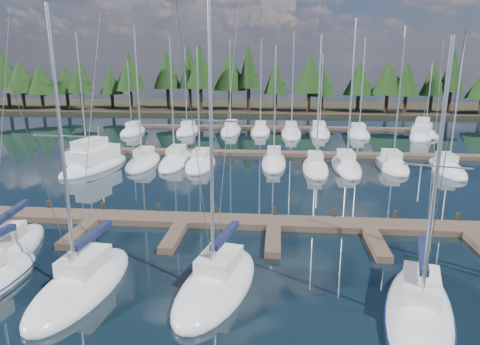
# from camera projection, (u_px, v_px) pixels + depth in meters

# --- Properties ---
(ground) EXTENTS (260.00, 260.00, 0.00)m
(ground) POSITION_uv_depth(u_px,v_px,m) (276.00, 178.00, 39.73)
(ground) COLOR black
(ground) RESTS_ON ground
(far_shore) EXTENTS (220.00, 30.00, 0.60)m
(far_shore) POSITION_uv_depth(u_px,v_px,m) (278.00, 108.00, 97.49)
(far_shore) COLOR #2A2517
(far_shore) RESTS_ON ground
(main_dock) EXTENTS (44.00, 6.13, 0.90)m
(main_dock) POSITION_uv_depth(u_px,v_px,m) (274.00, 226.00, 27.49)
(main_dock) COLOR brown
(main_dock) RESTS_ON ground
(back_docks) EXTENTS (50.00, 21.80, 0.40)m
(back_docks) POSITION_uv_depth(u_px,v_px,m) (277.00, 139.00, 58.55)
(back_docks) COLOR brown
(back_docks) RESTS_ON ground
(front_sailboat_0) EXTENTS (3.69, 10.03, 14.16)m
(front_sailboat_0) POSITION_uv_depth(u_px,v_px,m) (1.00, 258.00, 22.80)
(front_sailboat_0) COLOR silver
(front_sailboat_0) RESTS_ON ground
(front_sailboat_2) EXTENTS (3.68, 8.12, 13.51)m
(front_sailboat_2) POSITION_uv_depth(u_px,v_px,m) (82.00, 284.00, 20.16)
(front_sailboat_2) COLOR silver
(front_sailboat_2) RESTS_ON ground
(front_sailboat_3) EXTENTS (4.55, 8.21, 14.67)m
(front_sailboat_3) POSITION_uv_depth(u_px,v_px,m) (217.00, 284.00, 20.19)
(front_sailboat_3) COLOR silver
(front_sailboat_3) RESTS_ON ground
(front_sailboat_4) EXTENTS (5.20, 9.64, 12.16)m
(front_sailboat_4) POSITION_uv_depth(u_px,v_px,m) (419.00, 312.00, 17.92)
(front_sailboat_4) COLOR silver
(front_sailboat_4) RESTS_ON ground
(back_sailboat_rows) EXTENTS (48.02, 32.88, 15.34)m
(back_sailboat_rows) POSITION_uv_depth(u_px,v_px,m) (280.00, 145.00, 53.74)
(back_sailboat_rows) COLOR silver
(back_sailboat_rows) RESTS_ON ground
(motor_yacht_left) EXTENTS (5.50, 10.50, 5.01)m
(motor_yacht_left) POSITION_uv_depth(u_px,v_px,m) (94.00, 163.00, 43.23)
(motor_yacht_left) COLOR silver
(motor_yacht_left) RESTS_ON ground
(motor_yacht_right) EXTENTS (6.17, 9.68, 4.60)m
(motor_yacht_right) POSITION_uv_depth(u_px,v_px,m) (422.00, 134.00, 60.78)
(motor_yacht_right) COLOR silver
(motor_yacht_right) RESTS_ON ground
(tree_line) EXTENTS (185.40, 11.55, 13.61)m
(tree_line) POSITION_uv_depth(u_px,v_px,m) (265.00, 77.00, 86.53)
(tree_line) COLOR black
(tree_line) RESTS_ON far_shore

